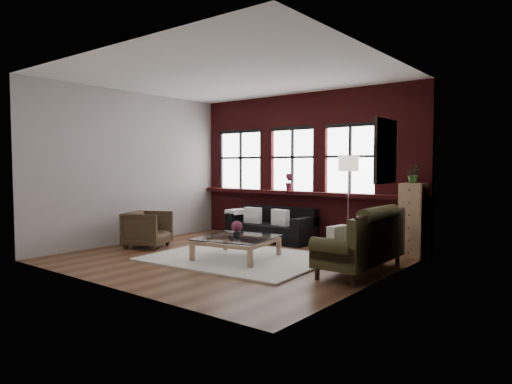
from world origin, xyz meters
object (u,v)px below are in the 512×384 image
Objects in this scene: dark_sofa at (271,225)px; drawer_chest at (413,220)px; vintage_settee at (360,240)px; vase at (237,233)px; coffee_table at (237,248)px; floor_lamp at (348,199)px; armchair at (148,229)px.

drawer_chest reaches higher than dark_sofa.
dark_sofa is at bearing -176.99° from drawer_chest.
drawer_chest is at bearing 3.01° from dark_sofa.
dark_sofa is 3.06m from drawer_chest.
vase is at bearing -167.96° from vintage_settee.
dark_sofa is 1.59× the size of coffee_table.
vase reaches higher than coffee_table.
floor_lamp is at bearing 64.59° from coffee_table.
vase is (0.70, -1.96, 0.12)m from dark_sofa.
dark_sofa is 1.86m from floor_lamp.
coffee_table is at bearing -115.41° from floor_lamp.
armchair is at bearing -124.47° from dark_sofa.
drawer_chest reaches higher than vase.
vase is 0.07× the size of floor_lamp.
coffee_table is (2.18, 0.20, -0.17)m from armchair.
floor_lamp is at bearing 64.59° from vase.
drawer_chest reaches higher than armchair.
floor_lamp is (-1.31, 0.05, 0.33)m from drawer_chest.
coffee_table is at bearing 20.56° from vase.
armchair is 5.55× the size of vase.
coffee_table is (0.70, -1.96, -0.16)m from dark_sofa.
dark_sofa reaches higher than vase.
vase is (2.18, 0.20, 0.11)m from armchair.
vintage_settee is 2.16m from vase.
vintage_settee is at bearing 12.04° from vase.
floor_lamp reaches higher than vase.
floor_lamp is at bearing 7.02° from dark_sofa.
vintage_settee is 2.09m from floor_lamp.
vintage_settee is 2.18m from coffee_table.
drawer_chest reaches higher than vintage_settee.
floor_lamp is (-1.08, 1.72, 0.49)m from vintage_settee.
floor_lamp reaches higher than vintage_settee.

